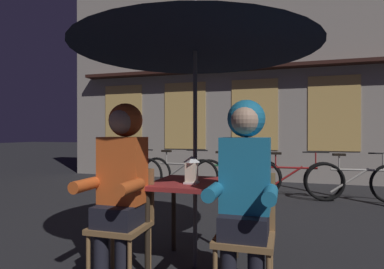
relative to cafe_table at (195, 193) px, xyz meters
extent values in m
plane|color=#232326|center=(0.00, 0.00, -0.64)|extent=(60.00, 60.00, 0.00)
cube|color=maroon|center=(0.00, 0.00, 0.08)|extent=(0.72, 0.72, 0.04)
cylinder|color=#2D2319|center=(-0.31, -0.31, -0.29)|extent=(0.04, 0.04, 0.70)
cylinder|color=#2D2319|center=(0.31, -0.31, -0.29)|extent=(0.04, 0.04, 0.70)
cylinder|color=#2D2319|center=(-0.31, 0.31, -0.29)|extent=(0.04, 0.04, 0.70)
cylinder|color=#2D2319|center=(0.31, 0.31, -0.29)|extent=(0.04, 0.04, 0.70)
cylinder|color=#4C4C51|center=(0.00, 0.00, 0.49)|extent=(0.04, 0.04, 2.25)
cone|color=black|center=(0.00, 0.00, 1.42)|extent=(2.10, 2.10, 0.38)
sphere|color=#4C4C51|center=(0.00, 0.00, 1.64)|extent=(0.06, 0.06, 0.06)
cube|color=white|center=(0.00, -0.11, 0.11)|extent=(0.11, 0.11, 0.02)
cube|color=white|center=(0.00, -0.11, 0.20)|extent=(0.09, 0.09, 0.16)
pyramid|color=white|center=(0.00, -0.11, 0.31)|extent=(0.11, 0.11, 0.06)
cube|color=olive|center=(-0.48, -0.44, -0.21)|extent=(0.40, 0.40, 0.04)
cylinder|color=olive|center=(-0.31, -0.61, -0.43)|extent=(0.03, 0.03, 0.41)
cylinder|color=olive|center=(-0.65, -0.61, -0.43)|extent=(0.03, 0.03, 0.41)
cylinder|color=olive|center=(-0.31, -0.27, -0.43)|extent=(0.03, 0.03, 0.41)
cylinder|color=olive|center=(-0.65, -0.27, -0.43)|extent=(0.03, 0.03, 0.41)
cube|color=olive|center=(-0.48, -0.26, 0.02)|extent=(0.40, 0.03, 0.42)
cube|color=olive|center=(0.48, -0.44, -0.21)|extent=(0.40, 0.40, 0.04)
cylinder|color=olive|center=(0.65, -0.27, -0.43)|extent=(0.03, 0.03, 0.41)
cylinder|color=olive|center=(0.31, -0.27, -0.43)|extent=(0.03, 0.03, 0.41)
cube|color=olive|center=(0.48, -0.26, 0.02)|extent=(0.40, 0.03, 0.42)
cylinder|color=black|center=(-0.39, -0.57, -0.41)|extent=(0.11, 0.11, 0.45)
cylinder|color=black|center=(-0.57, -0.57, -0.41)|extent=(0.11, 0.11, 0.45)
cube|color=black|center=(-0.48, -0.44, -0.11)|extent=(0.32, 0.36, 0.16)
cube|color=#E05B23|center=(-0.48, -0.40, 0.23)|extent=(0.34, 0.22, 0.52)
cylinder|color=#E05B23|center=(-0.30, -0.62, 0.14)|extent=(0.09, 0.30, 0.09)
cylinder|color=#E05B23|center=(-0.66, -0.62, 0.14)|extent=(0.09, 0.30, 0.09)
sphere|color=tan|center=(-0.48, -0.40, 0.62)|extent=(0.21, 0.21, 0.21)
sphere|color=#E05B23|center=(-0.48, -0.35, 0.63)|extent=(0.27, 0.27, 0.27)
cube|color=black|center=(0.48, -0.44, -0.11)|extent=(0.32, 0.36, 0.16)
cube|color=teal|center=(0.48, -0.40, 0.23)|extent=(0.34, 0.22, 0.52)
cylinder|color=teal|center=(0.66, -0.62, 0.14)|extent=(0.09, 0.30, 0.09)
cylinder|color=teal|center=(0.30, -0.62, 0.14)|extent=(0.09, 0.30, 0.09)
sphere|color=tan|center=(0.48, -0.40, 0.62)|extent=(0.21, 0.21, 0.21)
sphere|color=teal|center=(0.48, -0.35, 0.63)|extent=(0.27, 0.27, 0.27)
cube|color=#9E9389|center=(0.03, 5.40, 2.46)|extent=(10.00, 0.60, 6.20)
cube|color=#E0B260|center=(-3.49, 5.09, 0.96)|extent=(1.10, 0.02, 1.70)
cube|color=#E0B260|center=(-1.73, 5.09, 0.96)|extent=(1.10, 0.02, 1.70)
cube|color=#E0B260|center=(0.03, 5.09, 0.96)|extent=(1.10, 0.02, 1.70)
cube|color=#E0B260|center=(1.79, 5.09, 0.96)|extent=(1.10, 0.02, 1.70)
cube|color=#331914|center=(0.03, 4.95, 2.06)|extent=(9.00, 0.36, 0.08)
torus|color=black|center=(-1.85, 3.12, -0.31)|extent=(0.66, 0.18, 0.66)
torus|color=black|center=(-2.85, 3.32, -0.31)|extent=(0.66, 0.18, 0.66)
cylinder|color=#ADA89E|center=(-2.35, 3.22, -0.09)|extent=(0.83, 0.20, 0.04)
cylinder|color=#ADA89E|center=(-2.47, 3.24, -0.28)|extent=(0.60, 0.15, 0.44)
cylinder|color=#ADA89E|center=(-2.63, 3.27, 0.03)|extent=(0.02, 0.02, 0.24)
cube|color=black|center=(-2.63, 3.27, 0.16)|extent=(0.21, 0.12, 0.04)
cylinder|color=#ADA89E|center=(-1.97, 3.14, 0.05)|extent=(0.02, 0.02, 0.28)
cylinder|color=black|center=(-1.97, 3.14, 0.19)|extent=(0.44, 0.11, 0.02)
torus|color=black|center=(-0.77, 3.21, -0.31)|extent=(0.66, 0.15, 0.66)
torus|color=black|center=(-1.78, 3.36, -0.31)|extent=(0.66, 0.15, 0.66)
cylinder|color=#ADA89E|center=(-1.27, 3.29, -0.09)|extent=(0.83, 0.16, 0.04)
cylinder|color=#ADA89E|center=(-1.39, 3.30, -0.28)|extent=(0.60, 0.13, 0.44)
cylinder|color=#ADA89E|center=(-1.55, 3.33, 0.03)|extent=(0.02, 0.02, 0.24)
cube|color=black|center=(-1.55, 3.33, 0.16)|extent=(0.21, 0.11, 0.04)
cylinder|color=#ADA89E|center=(-0.89, 3.23, 0.05)|extent=(0.02, 0.02, 0.28)
cylinder|color=black|center=(-0.89, 3.23, 0.19)|extent=(0.44, 0.09, 0.02)
torus|color=black|center=(0.37, 3.35, -0.31)|extent=(0.66, 0.14, 0.66)
torus|color=black|center=(-0.64, 3.21, -0.31)|extent=(0.66, 0.14, 0.66)
cylinder|color=#236B3D|center=(-0.14, 3.28, -0.09)|extent=(0.83, 0.15, 0.04)
cylinder|color=#236B3D|center=(-0.26, 3.26, -0.28)|extent=(0.60, 0.12, 0.44)
cylinder|color=#236B3D|center=(-0.42, 3.24, 0.03)|extent=(0.02, 0.02, 0.24)
cube|color=black|center=(-0.42, 3.24, 0.16)|extent=(0.21, 0.11, 0.04)
cylinder|color=#236B3D|center=(0.25, 3.33, 0.05)|extent=(0.02, 0.02, 0.28)
cylinder|color=black|center=(0.25, 3.33, 0.19)|extent=(0.44, 0.08, 0.02)
torus|color=black|center=(1.38, 3.24, -0.31)|extent=(0.66, 0.08, 0.66)
torus|color=black|center=(0.36, 3.19, -0.31)|extent=(0.66, 0.08, 0.66)
cylinder|color=maroon|center=(0.87, 3.22, -0.09)|extent=(0.84, 0.08, 0.04)
cylinder|color=maroon|center=(0.74, 3.21, -0.28)|extent=(0.61, 0.06, 0.44)
cylinder|color=maroon|center=(0.58, 3.21, 0.03)|extent=(0.02, 0.02, 0.24)
cube|color=black|center=(0.58, 3.21, 0.16)|extent=(0.20, 0.09, 0.04)
cylinder|color=maroon|center=(1.25, 3.24, 0.05)|extent=(0.02, 0.02, 0.28)
cylinder|color=black|center=(1.25, 3.24, 0.19)|extent=(0.44, 0.04, 0.02)
torus|color=black|center=(1.39, 3.14, -0.31)|extent=(0.66, 0.11, 0.66)
cylinder|color=#ADA89E|center=(1.90, 3.19, -0.09)|extent=(0.84, 0.11, 0.04)
cylinder|color=#ADA89E|center=(1.78, 3.18, -0.28)|extent=(0.61, 0.09, 0.44)
cylinder|color=#ADA89E|center=(1.61, 3.16, 0.03)|extent=(0.02, 0.02, 0.24)
cube|color=black|center=(1.61, 3.16, 0.16)|extent=(0.21, 0.10, 0.04)
cylinder|color=#ADA89E|center=(2.28, 3.22, 0.05)|extent=(0.02, 0.02, 0.28)
cylinder|color=black|center=(2.28, 3.22, 0.19)|extent=(0.44, 0.07, 0.02)
cylinder|color=brown|center=(-3.17, 4.11, -0.47)|extent=(0.36, 0.36, 0.34)
sphere|color=#285B2D|center=(-3.17, 4.11, -0.02)|extent=(0.60, 0.60, 0.60)
camera|label=1|loc=(0.75, -2.63, 0.53)|focal=29.58mm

